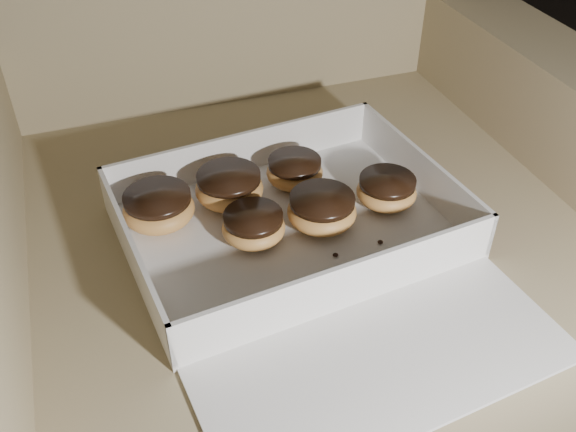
# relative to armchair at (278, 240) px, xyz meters

# --- Properties ---
(floor) EXTENTS (4.50, 4.50, 0.00)m
(floor) POSITION_rel_armchair_xyz_m (0.35, 0.19, -0.32)
(floor) COLOR black
(floor) RESTS_ON ground
(armchair) EXTENTS (0.96, 0.81, 1.01)m
(armchair) POSITION_rel_armchair_xyz_m (0.00, 0.00, 0.00)
(armchair) COLOR #8C7D59
(armchair) RESTS_ON floor
(bakery_box) EXTENTS (0.45, 0.52, 0.07)m
(bakery_box) POSITION_rel_armchair_xyz_m (-0.02, -0.18, 0.15)
(bakery_box) COLOR silver
(bakery_box) RESTS_ON armchair
(donut_a) EXTENTS (0.09, 0.09, 0.05)m
(donut_a) POSITION_rel_armchair_xyz_m (-0.18, -0.07, 0.17)
(donut_a) COLOR #C89346
(donut_a) RESTS_ON bakery_box
(donut_b) EXTENTS (0.09, 0.09, 0.04)m
(donut_b) POSITION_rel_armchair_xyz_m (0.01, -0.15, 0.17)
(donut_b) COLOR #C89346
(donut_b) RESTS_ON bakery_box
(donut_c) EXTENTS (0.08, 0.08, 0.04)m
(donut_c) POSITION_rel_armchair_xyz_m (-0.08, -0.15, 0.16)
(donut_c) COLOR #C89346
(donut_c) RESTS_ON bakery_box
(donut_d) EXTENTS (0.09, 0.09, 0.05)m
(donut_d) POSITION_rel_armchair_xyz_m (-0.09, -0.06, 0.17)
(donut_d) COLOR #C89346
(donut_d) RESTS_ON bakery_box
(donut_e) EXTENTS (0.08, 0.08, 0.04)m
(donut_e) POSITION_rel_armchair_xyz_m (0.11, -0.13, 0.16)
(donut_e) COLOR #C89346
(donut_e) RESTS_ON bakery_box
(donut_f) EXTENTS (0.08, 0.08, 0.04)m
(donut_f) POSITION_rel_armchair_xyz_m (0.01, -0.05, 0.16)
(donut_f) COLOR #C89346
(donut_f) RESTS_ON bakery_box
(crumb_a) EXTENTS (0.01, 0.01, 0.00)m
(crumb_a) POSITION_rel_armchair_xyz_m (0.13, -0.15, 0.14)
(crumb_a) COLOR black
(crumb_a) RESTS_ON bakery_box
(crumb_b) EXTENTS (0.01, 0.01, 0.00)m
(crumb_b) POSITION_rel_armchair_xyz_m (-0.12, -0.28, 0.14)
(crumb_b) COLOR black
(crumb_b) RESTS_ON bakery_box
(crumb_c) EXTENTS (0.01, 0.01, 0.00)m
(crumb_c) POSITION_rel_armchair_xyz_m (0.01, -0.21, 0.14)
(crumb_c) COLOR black
(crumb_c) RESTS_ON bakery_box
(crumb_d) EXTENTS (0.01, 0.01, 0.00)m
(crumb_d) POSITION_rel_armchair_xyz_m (0.07, -0.21, 0.14)
(crumb_d) COLOR black
(crumb_d) RESTS_ON bakery_box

